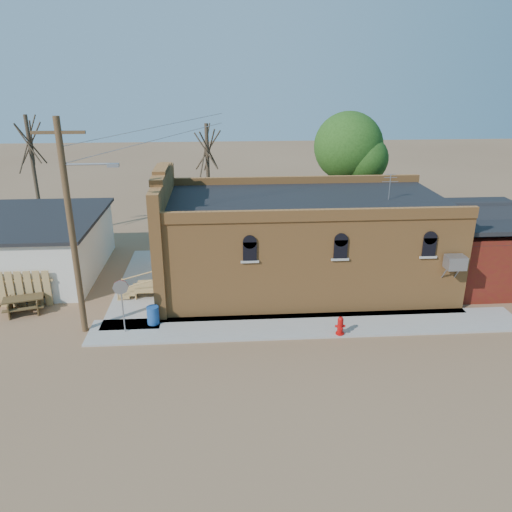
{
  "coord_description": "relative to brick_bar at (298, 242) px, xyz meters",
  "views": [
    {
      "loc": [
        -2.14,
        -18.32,
        10.67
      ],
      "look_at": [
        -0.62,
        3.47,
        2.4
      ],
      "focal_mm": 35.0,
      "sensor_mm": 36.0,
      "label": 1
    }
  ],
  "objects": [
    {
      "name": "trash_barrel",
      "position": [
        -6.94,
        -3.99,
        -1.85
      ],
      "size": [
        0.61,
        0.61,
        0.81
      ],
      "primitive_type": "cylinder",
      "rotation": [
        0.0,
        0.0,
        0.17
      ],
      "color": "#1C488E",
      "rests_on": "sidewalk_west"
    },
    {
      "name": "tree_leafy",
      "position": [
        4.36,
        8.01,
        3.59
      ],
      "size": [
        4.4,
        4.4,
        8.15
      ],
      "color": "#4E402C",
      "rests_on": "ground"
    },
    {
      "name": "tree_bare_far",
      "position": [
        -15.64,
        8.51,
        4.02
      ],
      "size": [
        2.8,
        2.8,
        8.16
      ],
      "color": "#4E402C",
      "rests_on": "ground"
    },
    {
      "name": "picnic_table",
      "position": [
        -13.08,
        -2.29,
        -1.86
      ],
      "size": [
        2.03,
        1.73,
        0.73
      ],
      "rotation": [
        0.0,
        0.0,
        0.27
      ],
      "color": "#503C20",
      "rests_on": "ground"
    },
    {
      "name": "fire_hydrant",
      "position": [
        1.06,
        -5.5,
        -1.86
      ],
      "size": [
        0.47,
        0.46,
        0.82
      ],
      "rotation": [
        0.0,
        0.0,
        -0.27
      ],
      "color": "#AF0B0A",
      "rests_on": "sidewalk_south"
    },
    {
      "name": "stop_sign",
      "position": [
        -8.07,
        -4.64,
        -0.42
      ],
      "size": [
        0.64,
        0.2,
        2.4
      ],
      "rotation": [
        0.0,
        0.0,
        -0.18
      ],
      "color": "gray",
      "rests_on": "sidewalk_south"
    },
    {
      "name": "brick_bar",
      "position": [
        0.0,
        0.0,
        0.0
      ],
      "size": [
        16.4,
        7.97,
        6.3
      ],
      "color": "#BC7639",
      "rests_on": "ground"
    },
    {
      "name": "sidewalk_west",
      "position": [
        -7.94,
        0.51,
        -2.3
      ],
      "size": [
        2.6,
        10.0,
        0.08
      ],
      "primitive_type": "cube",
      "color": "#9E9991",
      "rests_on": "ground"
    },
    {
      "name": "tree_bare_near",
      "position": [
        -4.64,
        7.51,
        3.62
      ],
      "size": [
        2.8,
        2.8,
        7.65
      ],
      "color": "#4E402C",
      "rests_on": "ground"
    },
    {
      "name": "sidewalk_south",
      "position": [
        -0.14,
        -4.59,
        -2.3
      ],
      "size": [
        19.0,
        2.2,
        0.08
      ],
      "primitive_type": "cube",
      "color": "#9E9991",
      "rests_on": "ground"
    },
    {
      "name": "utility_pole",
      "position": [
        -9.79,
        -4.29,
        2.43
      ],
      "size": [
        3.12,
        0.26,
        9.0
      ],
      "color": "#43301B",
      "rests_on": "ground"
    },
    {
      "name": "red_shed",
      "position": [
        9.86,
        0.01,
        -0.07
      ],
      "size": [
        5.4,
        6.4,
        4.3
      ],
      "color": "#5E2210",
      "rests_on": "ground"
    },
    {
      "name": "ground",
      "position": [
        -1.64,
        -5.49,
        -2.34
      ],
      "size": [
        120.0,
        120.0,
        0.0
      ],
      "primitive_type": "plane",
      "color": "brown",
      "rests_on": "ground"
    }
  ]
}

